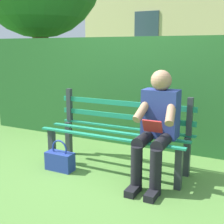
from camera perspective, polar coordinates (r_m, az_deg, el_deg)
name	(u,v)px	position (r m, az deg, el deg)	size (l,w,h in m)	color
ground	(116,169)	(3.65, 0.72, -10.73)	(60.00, 60.00, 0.00)	#517F38
park_bench	(118,132)	(3.56, 1.24, -3.85)	(1.75, 0.52, 0.89)	#2D3338
person_seated	(157,124)	(3.16, 8.51, -2.28)	(0.44, 0.73, 1.19)	navy
hedge_backdrop	(166,90)	(4.42, 10.28, 4.05)	(6.05, 0.68, 1.61)	#265B28
handbag	(60,160)	(3.62, -9.89, -9.04)	(0.34, 0.15, 0.37)	navy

